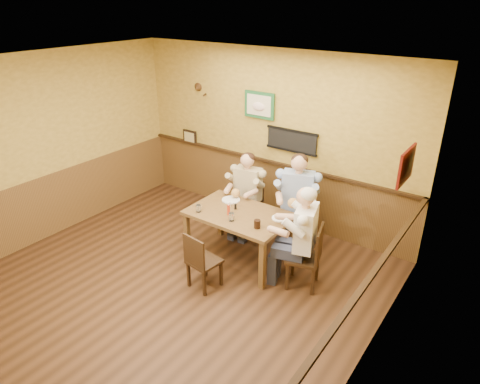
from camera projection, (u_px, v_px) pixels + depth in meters
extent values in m
plane|color=#311D0E|center=(167.00, 289.00, 5.59)|extent=(5.00, 5.00, 0.00)
cube|color=silver|center=(148.00, 69.00, 4.41)|extent=(5.00, 5.00, 0.02)
cube|color=gold|center=(271.00, 138.00, 6.85)|extent=(5.00, 0.02, 2.80)
cube|color=gold|center=(37.00, 151.00, 6.31)|extent=(0.02, 5.00, 2.80)
cube|color=gold|center=(365.00, 262.00, 3.69)|extent=(0.02, 5.00, 2.80)
cube|color=brown|center=(268.00, 190.00, 7.21)|extent=(5.00, 0.02, 1.00)
cube|color=brown|center=(352.00, 341.00, 4.08)|extent=(0.02, 5.00, 1.00)
cube|color=black|center=(292.00, 141.00, 6.58)|extent=(0.88, 0.03, 0.34)
cube|color=#1F5B2E|center=(259.00, 105.00, 6.70)|extent=(0.54, 0.03, 0.42)
cube|color=black|center=(190.00, 137.00, 7.83)|extent=(0.30, 0.03, 0.26)
cube|color=maroon|center=(406.00, 166.00, 4.25)|extent=(0.03, 0.48, 0.36)
cube|color=brown|center=(239.00, 214.00, 5.93)|extent=(1.40, 0.90, 0.05)
cube|color=brown|center=(187.00, 236.00, 6.14)|extent=(0.07, 0.07, 0.70)
cube|color=brown|center=(262.00, 265.00, 5.47)|extent=(0.07, 0.07, 0.70)
cube|color=brown|center=(220.00, 215.00, 6.71)|extent=(0.07, 0.07, 0.70)
cube|color=brown|center=(292.00, 239.00, 6.04)|extent=(0.07, 0.07, 0.70)
cylinder|color=silver|center=(198.00, 208.00, 5.93)|extent=(0.09, 0.09, 0.10)
cylinder|color=white|center=(231.00, 217.00, 5.69)|extent=(0.09, 0.09, 0.11)
cylinder|color=black|center=(257.00, 224.00, 5.52)|extent=(0.10, 0.10, 0.11)
cylinder|color=red|center=(229.00, 209.00, 5.84)|extent=(0.05, 0.05, 0.17)
cylinder|color=white|center=(229.00, 204.00, 6.07)|extent=(0.04, 0.04, 0.08)
cylinder|color=black|center=(235.00, 207.00, 6.00)|extent=(0.04, 0.04, 0.08)
cylinder|color=silver|center=(231.00, 200.00, 6.27)|extent=(0.34, 0.34, 0.02)
cylinder|color=white|center=(280.00, 218.00, 5.77)|extent=(0.23, 0.23, 0.02)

